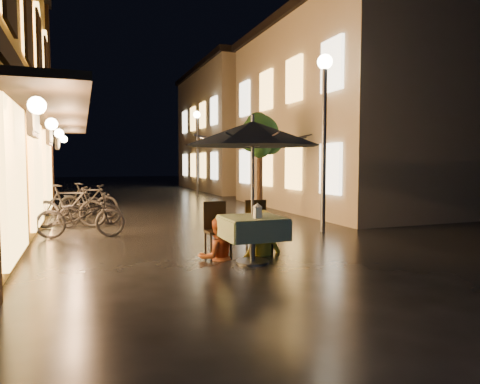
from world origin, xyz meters
name	(u,v)px	position (x,y,z in m)	size (l,w,h in m)	color
ground	(234,259)	(0.00, 0.00, 0.00)	(90.00, 90.00, 0.00)	black
east_building_near	(365,116)	(7.49, 6.50, 3.41)	(7.30, 9.30, 6.80)	tan
east_building_far	(251,130)	(7.49, 18.00, 3.66)	(7.30, 10.30, 7.30)	tan
street_tree	(260,137)	(2.41, 4.51, 2.42)	(1.43, 1.20, 3.15)	black
streetlamp_near	(324,110)	(3.00, 2.00, 2.92)	(0.36, 0.36, 4.23)	#59595E
streetlamp_far	(197,137)	(3.00, 14.00, 2.92)	(0.36, 0.36, 4.23)	#59595E
cafe_table	(253,228)	(0.19, -0.40, 0.59)	(0.99, 0.99, 0.78)	#59595E
patio_umbrella	(253,134)	(0.19, -0.40, 2.15)	(2.27, 2.27, 2.46)	#59595E
cafe_chair_left	(216,226)	(-0.21, 0.33, 0.54)	(0.42, 0.42, 0.97)	black
cafe_chair_right	(258,224)	(0.59, 0.33, 0.54)	(0.42, 0.42, 0.97)	black
table_lantern	(257,210)	(0.19, -0.62, 0.92)	(0.16, 0.16, 0.25)	white
person_orange	(217,219)	(-0.27, 0.11, 0.69)	(0.67, 0.52, 1.38)	#D2622E
person_yellow	(261,211)	(0.58, 0.15, 0.79)	(1.03, 0.59, 1.59)	yellow
bicycle_0	(81,216)	(-2.50, 3.13, 0.50)	(0.66, 1.90, 1.00)	black
bicycle_1	(69,206)	(-2.77, 4.74, 0.56)	(0.52, 1.86, 1.12)	black
bicycle_2	(90,210)	(-2.28, 4.82, 0.43)	(0.57, 1.62, 0.85)	black
bicycle_3	(88,201)	(-2.29, 6.46, 0.53)	(0.50, 1.78, 1.07)	black
bicycle_4	(76,201)	(-2.66, 7.57, 0.44)	(0.58, 1.66, 0.87)	black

